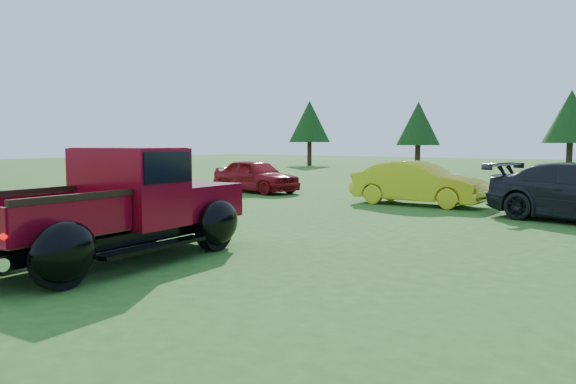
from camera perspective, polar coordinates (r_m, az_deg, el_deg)
The scene contains 7 objects.
ground at distance 8.34m, azimuth -2.53°, elevation -7.49°, with size 120.00×120.00×0.00m, color #245217.
tree_far_west at distance 45.35m, azimuth 2.20°, elevation 7.16°, with size 3.33×3.33×5.20m.
tree_west at distance 39.18m, azimuth 13.09°, elevation 6.78°, with size 2.94×2.94×4.60m.
tree_mid_left at distance 38.04m, azimuth 26.80°, elevation 6.84°, with size 3.20×3.20×5.00m.
pickup_truck at distance 9.19m, azimuth -15.76°, elevation -1.32°, with size 2.71×4.86×1.73m.
show_car_red at distance 20.58m, azimuth -3.30°, elevation 1.67°, with size 1.44×3.58×1.22m, color maroon.
show_car_yellow at distance 16.77m, azimuth 13.13°, elevation 0.88°, with size 1.35×3.87×1.27m, color gold.
Camera 1 is at (5.46, -6.05, 1.80)m, focal length 35.00 mm.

